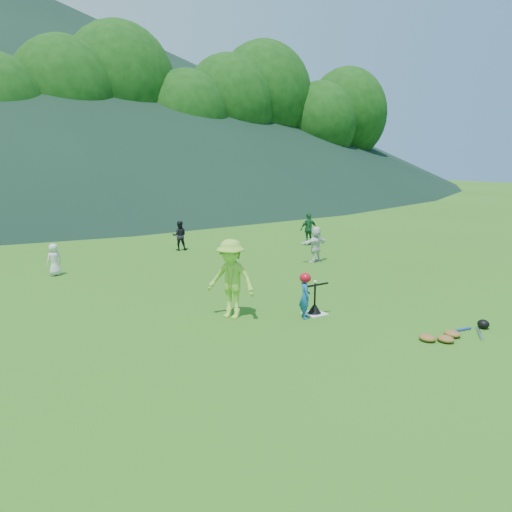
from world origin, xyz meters
The scene contains 14 objects.
ground centered at (0.00, 0.00, 0.00)m, with size 120.00×120.00×0.00m, color #306116.
home_plate centered at (0.00, 0.00, 0.01)m, with size 0.45×0.45×0.02m, color silver.
baseball centered at (0.00, 0.00, 0.74)m, with size 0.08×0.08×0.08m, color white.
batter_child centered at (-0.36, -0.11, 0.49)m, with size 0.36×0.23×0.98m, color #175A9F.
adult_coach centered at (-1.70, 0.77, 0.86)m, with size 1.12×0.64×1.73m, color #8CCC3C.
fielder_a centered at (-4.25, 6.96, 0.48)m, with size 0.47×0.30×0.96m, color silver.
fielder_b centered at (0.53, 8.85, 0.56)m, with size 0.54×0.42×1.11m, color black.
fielder_c centered at (5.35, 7.20, 0.64)m, with size 0.75×0.31×1.29m, color #1B5B2F.
fielder_d centered at (3.54, 4.47, 0.60)m, with size 1.11×0.35×1.20m, color white.
batting_tee centered at (0.00, 0.00, 0.13)m, with size 0.30×0.30×0.68m.
batter_gear centered at (-0.33, -0.11, 0.88)m, with size 0.73×0.26×0.34m.
equipment_pile centered at (1.40, -2.56, 0.07)m, with size 1.80×0.75×0.19m.
outfield_fence centered at (0.00, 28.00, 0.70)m, with size 70.07×0.08×1.33m.
tree_line centered at (0.20, 33.83, 8.21)m, with size 70.04×11.40×14.82m.
Camera 1 is at (-6.70, -8.42, 3.44)m, focal length 35.00 mm.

